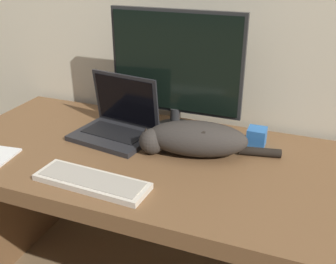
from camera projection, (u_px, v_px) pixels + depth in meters
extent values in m
cube|color=brown|center=(166.00, 165.00, 1.44)|extent=(1.71, 0.74, 0.06)
cube|color=brown|center=(7.00, 201.00, 1.86)|extent=(0.04, 0.68, 0.68)
cylinder|color=#282828|center=(175.00, 129.00, 1.63)|extent=(0.17, 0.17, 0.02)
cylinder|color=#282828|center=(175.00, 118.00, 1.61)|extent=(0.04, 0.04, 0.08)
cube|color=#282828|center=(176.00, 62.00, 1.52)|extent=(0.53, 0.02, 0.40)
cube|color=black|center=(175.00, 63.00, 1.51)|extent=(0.51, 0.01, 0.38)
cube|color=#232326|center=(113.00, 136.00, 1.57)|extent=(0.33, 0.27, 0.02)
cube|color=black|center=(115.00, 132.00, 1.58)|extent=(0.27, 0.16, 0.00)
cube|color=#232326|center=(126.00, 100.00, 1.60)|extent=(0.31, 0.08, 0.22)
cube|color=black|center=(125.00, 101.00, 1.59)|extent=(0.27, 0.06, 0.20)
cube|color=beige|center=(92.00, 182.00, 1.26)|extent=(0.39, 0.14, 0.02)
cube|color=#ABA393|center=(91.00, 179.00, 1.26)|extent=(0.36, 0.11, 0.00)
ellipsoid|color=#332D28|center=(197.00, 139.00, 1.43)|extent=(0.39, 0.22, 0.13)
ellipsoid|color=black|center=(202.00, 130.00, 1.41)|extent=(0.19, 0.15, 0.05)
sphere|color=#332D28|center=(152.00, 141.00, 1.44)|extent=(0.10, 0.10, 0.10)
cone|color=black|center=(146.00, 131.00, 1.43)|extent=(0.03, 0.03, 0.03)
cone|color=black|center=(158.00, 132.00, 1.42)|extent=(0.03, 0.03, 0.03)
cylinder|color=black|center=(260.00, 152.00, 1.43)|extent=(0.15, 0.06, 0.03)
cube|color=#2D6BB7|center=(257.00, 137.00, 1.51)|extent=(0.07, 0.07, 0.07)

